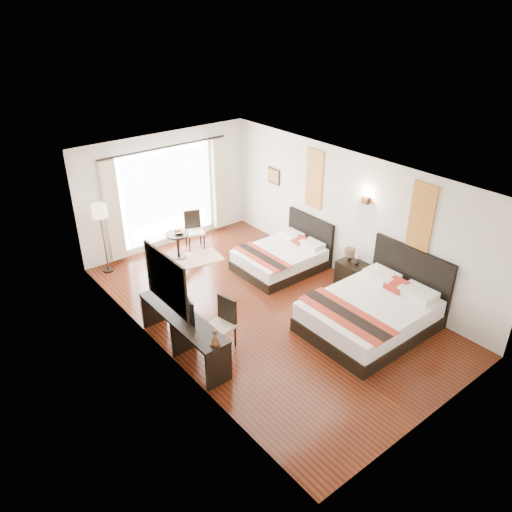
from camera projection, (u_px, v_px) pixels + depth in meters
floor at (266, 308)px, 10.02m from camera, size 4.50×7.50×0.01m
ceiling at (267, 175)px, 8.70m from camera, size 4.50×7.50×0.02m
wall_headboard at (348, 216)px, 10.59m from camera, size 0.01×7.50×2.80m
wall_desk at (160, 285)px, 8.12m from camera, size 0.01×7.50×2.80m
wall_window at (167, 191)px, 11.94m from camera, size 4.50×0.01×2.80m
wall_entry at (442, 343)px, 6.77m from camera, size 4.50×0.01×2.80m
window_glass at (167, 195)px, 11.98m from camera, size 2.40×0.02×2.20m
sheer_curtain at (169, 196)px, 11.93m from camera, size 2.30×0.02×2.10m
drape_left at (113, 212)px, 11.12m from camera, size 0.35×0.14×2.35m
drape_right at (219, 184)px, 12.71m from camera, size 0.35×0.14×2.35m
art_panel_near at (421, 218)px, 9.12m from camera, size 0.03×0.50×1.35m
art_panel_far at (314, 179)px, 11.04m from camera, size 0.03×0.50×1.35m
wall_sconce at (366, 200)px, 9.99m from camera, size 0.10×0.14×0.14m
mirror_frame at (166, 280)px, 7.95m from camera, size 0.04×1.25×0.95m
mirror_glass at (167, 280)px, 7.97m from camera, size 0.01×1.12×0.82m
bed_near at (372, 312)px, 9.27m from camera, size 2.36×1.84×1.33m
bed_far at (283, 257)px, 11.34m from camera, size 1.90×1.48×1.07m
nightstand at (352, 274)px, 10.65m from camera, size 0.47×0.58×0.56m
table_lamp at (350, 253)px, 10.53m from camera, size 0.22×0.22×0.34m
vase at (356, 264)px, 10.45m from camera, size 0.16×0.16×0.13m
console_desk at (183, 334)px, 8.63m from camera, size 0.50×2.20×0.76m
television at (182, 305)px, 8.36m from camera, size 0.26×0.73×0.42m
bronze_figurine at (215, 339)px, 7.71m from camera, size 0.20×0.20×0.24m
desk_chair at (221, 333)px, 8.79m from camera, size 0.53×0.53×0.96m
floor_lamp at (100, 216)px, 10.71m from camera, size 0.32×0.32×1.61m
side_table at (178, 246)px, 11.76m from camera, size 0.55×0.55×0.63m
fruit_bowl at (179, 232)px, 11.61m from camera, size 0.26×0.26×0.06m
window_chair at (195, 237)px, 12.25m from camera, size 0.55×0.55×0.93m
jute_rug at (198, 258)px, 11.86m from camera, size 1.21×0.92×0.01m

